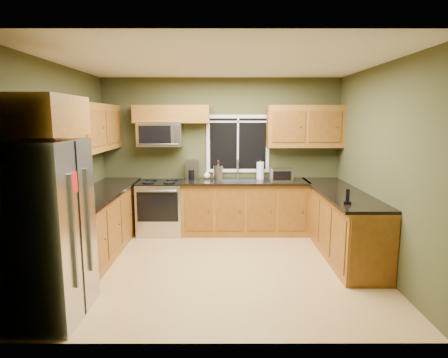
{
  "coord_description": "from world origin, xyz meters",
  "views": [
    {
      "loc": [
        0.04,
        -4.88,
        2.01
      ],
      "look_at": [
        0.05,
        0.35,
        1.15
      ],
      "focal_mm": 30.0,
      "sensor_mm": 36.0,
      "label": 1
    }
  ],
  "objects_px": {
    "refrigerator": "(44,231)",
    "kettle": "(218,172)",
    "microwave": "(160,134)",
    "coffee_maker": "(192,170)",
    "range": "(161,207)",
    "cordless_phone": "(348,200)",
    "soap_bottle_c": "(207,174)",
    "paper_towel_roll": "(260,171)",
    "toaster_oven": "(281,175)",
    "soap_bottle_a": "(218,170)"
  },
  "relations": [
    {
      "from": "refrigerator",
      "to": "kettle",
      "type": "bearing_deg",
      "value": 59.61
    },
    {
      "from": "microwave",
      "to": "coffee_maker",
      "type": "relative_size",
      "value": 2.31
    },
    {
      "from": "range",
      "to": "cordless_phone",
      "type": "distance_m",
      "value": 3.23
    },
    {
      "from": "refrigerator",
      "to": "cordless_phone",
      "type": "bearing_deg",
      "value": 16.5
    },
    {
      "from": "range",
      "to": "coffee_maker",
      "type": "relative_size",
      "value": 2.85
    },
    {
      "from": "microwave",
      "to": "soap_bottle_c",
      "type": "relative_size",
      "value": 5.07
    },
    {
      "from": "refrigerator",
      "to": "microwave",
      "type": "bearing_deg",
      "value": 76.66
    },
    {
      "from": "refrigerator",
      "to": "kettle",
      "type": "height_order",
      "value": "refrigerator"
    },
    {
      "from": "range",
      "to": "soap_bottle_c",
      "type": "xyz_separation_m",
      "value": [
        0.8,
        0.21,
        0.55
      ]
    },
    {
      "from": "range",
      "to": "kettle",
      "type": "relative_size",
      "value": 3.12
    },
    {
      "from": "microwave",
      "to": "coffee_maker",
      "type": "bearing_deg",
      "value": 3.41
    },
    {
      "from": "microwave",
      "to": "kettle",
      "type": "bearing_deg",
      "value": -1.49
    },
    {
      "from": "coffee_maker",
      "to": "kettle",
      "type": "distance_m",
      "value": 0.47
    },
    {
      "from": "microwave",
      "to": "soap_bottle_c",
      "type": "height_order",
      "value": "microwave"
    },
    {
      "from": "paper_towel_roll",
      "to": "cordless_phone",
      "type": "relative_size",
      "value": 1.73
    },
    {
      "from": "cordless_phone",
      "to": "soap_bottle_c",
      "type": "bearing_deg",
      "value": 132.84
    },
    {
      "from": "toaster_oven",
      "to": "soap_bottle_c",
      "type": "distance_m",
      "value": 1.3
    },
    {
      "from": "soap_bottle_a",
      "to": "soap_bottle_c",
      "type": "relative_size",
      "value": 2.21
    },
    {
      "from": "paper_towel_roll",
      "to": "cordless_phone",
      "type": "distance_m",
      "value": 2.15
    },
    {
      "from": "kettle",
      "to": "toaster_oven",
      "type": "bearing_deg",
      "value": -9.32
    },
    {
      "from": "coffee_maker",
      "to": "kettle",
      "type": "height_order",
      "value": "coffee_maker"
    },
    {
      "from": "microwave",
      "to": "kettle",
      "type": "relative_size",
      "value": 2.53
    },
    {
      "from": "kettle",
      "to": "soap_bottle_a",
      "type": "xyz_separation_m",
      "value": [
        0.0,
        0.02,
        0.03
      ]
    },
    {
      "from": "soap_bottle_a",
      "to": "kettle",
      "type": "bearing_deg",
      "value": -96.21
    },
    {
      "from": "toaster_oven",
      "to": "cordless_phone",
      "type": "height_order",
      "value": "toaster_oven"
    },
    {
      "from": "microwave",
      "to": "cordless_phone",
      "type": "height_order",
      "value": "microwave"
    },
    {
      "from": "paper_towel_roll",
      "to": "soap_bottle_a",
      "type": "distance_m",
      "value": 0.74
    },
    {
      "from": "paper_towel_roll",
      "to": "coffee_maker",
      "type": "bearing_deg",
      "value": 179.71
    },
    {
      "from": "range",
      "to": "paper_towel_roll",
      "type": "distance_m",
      "value": 1.86
    },
    {
      "from": "toaster_oven",
      "to": "kettle",
      "type": "distance_m",
      "value": 1.09
    },
    {
      "from": "refrigerator",
      "to": "range",
      "type": "relative_size",
      "value": 1.92
    },
    {
      "from": "microwave",
      "to": "coffee_maker",
      "type": "distance_m",
      "value": 0.83
    },
    {
      "from": "soap_bottle_a",
      "to": "refrigerator",
      "type": "bearing_deg",
      "value": -120.24
    },
    {
      "from": "soap_bottle_c",
      "to": "refrigerator",
      "type": "bearing_deg",
      "value": -116.56
    },
    {
      "from": "microwave",
      "to": "soap_bottle_c",
      "type": "xyz_separation_m",
      "value": [
        0.8,
        0.07,
        -0.71
      ]
    },
    {
      "from": "coffee_maker",
      "to": "paper_towel_roll",
      "type": "distance_m",
      "value": 1.2
    },
    {
      "from": "microwave",
      "to": "paper_towel_roll",
      "type": "bearing_deg",
      "value": 0.85
    },
    {
      "from": "paper_towel_roll",
      "to": "cordless_phone",
      "type": "height_order",
      "value": "paper_towel_roll"
    },
    {
      "from": "toaster_oven",
      "to": "kettle",
      "type": "height_order",
      "value": "kettle"
    },
    {
      "from": "microwave",
      "to": "coffee_maker",
      "type": "xyz_separation_m",
      "value": [
        0.54,
        0.03,
        -0.64
      ]
    },
    {
      "from": "cordless_phone",
      "to": "range",
      "type": "bearing_deg",
      "value": 146.04
    },
    {
      "from": "refrigerator",
      "to": "coffee_maker",
      "type": "height_order",
      "value": "refrigerator"
    },
    {
      "from": "toaster_oven",
      "to": "coffee_maker",
      "type": "height_order",
      "value": "coffee_maker"
    },
    {
      "from": "microwave",
      "to": "soap_bottle_a",
      "type": "height_order",
      "value": "microwave"
    },
    {
      "from": "range",
      "to": "cordless_phone",
      "type": "xyz_separation_m",
      "value": [
        2.65,
        -1.78,
        0.53
      ]
    },
    {
      "from": "microwave",
      "to": "paper_towel_roll",
      "type": "relative_size",
      "value": 2.29
    },
    {
      "from": "microwave",
      "to": "refrigerator",
      "type": "bearing_deg",
      "value": -103.34
    },
    {
      "from": "refrigerator",
      "to": "toaster_oven",
      "type": "bearing_deg",
      "value": 44.41
    },
    {
      "from": "range",
      "to": "coffee_maker",
      "type": "height_order",
      "value": "coffee_maker"
    },
    {
      "from": "kettle",
      "to": "soap_bottle_c",
      "type": "xyz_separation_m",
      "value": [
        -0.2,
        0.1,
        -0.06
      ]
    }
  ]
}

